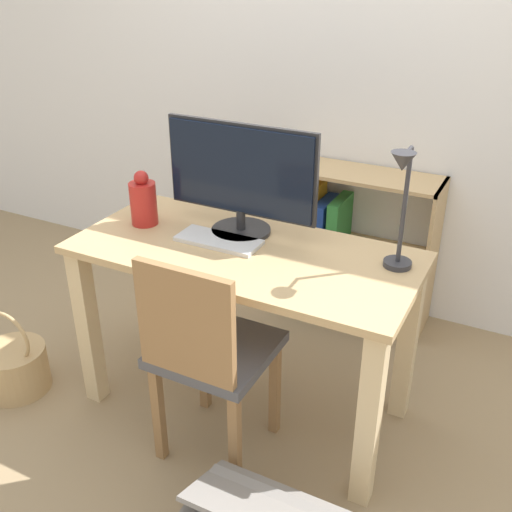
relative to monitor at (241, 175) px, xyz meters
name	(u,v)px	position (x,y,z in m)	size (l,w,h in m)	color
ground_plane	(245,403)	(0.08, -0.13, -0.98)	(10.00, 10.00, 0.00)	#997F5B
wall_back	(350,54)	(0.08, 0.95, 0.32)	(8.00, 0.05, 2.60)	white
desk	(244,284)	(0.08, -0.13, -0.39)	(1.31, 0.61, 0.74)	tan
monitor	(241,175)	(0.00, 0.00, 0.00)	(0.62, 0.24, 0.44)	#232326
keyboard	(219,240)	(-0.03, -0.12, -0.23)	(0.33, 0.14, 0.02)	silver
vase	(143,201)	(-0.39, -0.11, -0.14)	(0.11, 0.11, 0.23)	#B2231E
desk_lamp	(401,200)	(0.63, -0.05, 0.03)	(0.10, 0.19, 0.45)	#2D2D33
chair	(207,351)	(0.10, -0.44, -0.50)	(0.40, 0.40, 0.87)	#4C4C51
bookshelf	(325,243)	(0.08, 0.77, -0.61)	(0.82, 0.28, 0.79)	tan
basket	(15,367)	(-0.87, -0.50, -0.87)	(0.28, 0.28, 0.39)	tan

